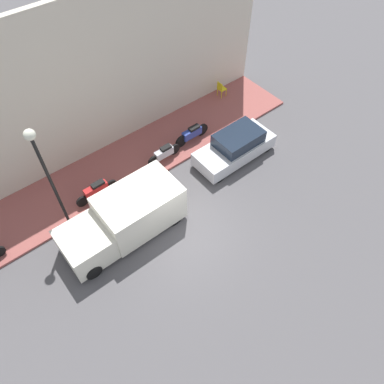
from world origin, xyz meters
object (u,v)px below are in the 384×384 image
(delivery_van, at_px, (124,218))
(motorcycle_blue, at_px, (192,133))
(cafe_chair, at_px, (221,88))
(streetlamp, at_px, (43,163))
(scooter_silver, at_px, (164,153))
(parked_car, at_px, (235,147))
(motorcycle_red, at_px, (97,190))

(delivery_van, height_order, motorcycle_blue, delivery_van)
(cafe_chair, bearing_deg, streetlamp, 102.59)
(streetlamp, height_order, cafe_chair, streetlamp)
(motorcycle_blue, height_order, streetlamp, streetlamp)
(delivery_van, bearing_deg, cafe_chair, -64.61)
(scooter_silver, height_order, cafe_chair, cafe_chair)
(scooter_silver, distance_m, motorcycle_blue, 1.86)
(delivery_van, distance_m, motorcycle_blue, 6.00)
(parked_car, bearing_deg, scooter_silver, 56.07)
(motorcycle_red, bearing_deg, cafe_chair, -77.57)
(delivery_van, relative_size, scooter_silver, 2.79)
(scooter_silver, xyz_separation_m, motorcycle_blue, (0.20, -1.85, 0.03))
(motorcycle_red, distance_m, scooter_silver, 3.62)
(parked_car, xyz_separation_m, cafe_chair, (3.83, -2.51, -0.04))
(delivery_van, height_order, cafe_chair, delivery_van)
(parked_car, distance_m, scooter_silver, 3.38)
(streetlamp, bearing_deg, motorcycle_blue, -85.15)
(parked_car, height_order, scooter_silver, parked_car)
(motorcycle_blue, bearing_deg, streetlamp, 94.85)
(parked_car, xyz_separation_m, scooter_silver, (1.88, 2.80, -0.14))
(parked_car, distance_m, delivery_van, 6.41)
(parked_car, distance_m, motorcycle_red, 6.68)
(delivery_van, distance_m, motorcycle_red, 2.30)
(delivery_van, bearing_deg, motorcycle_red, 0.56)
(scooter_silver, relative_size, streetlamp, 0.35)
(delivery_van, relative_size, motorcycle_blue, 2.52)
(cafe_chair, bearing_deg, motorcycle_blue, 116.90)
(parked_car, relative_size, motorcycle_red, 2.01)
(delivery_van, distance_m, cafe_chair, 9.86)
(delivery_van, xyz_separation_m, cafe_chair, (4.23, -8.90, -0.35))
(delivery_van, relative_size, motorcycle_red, 2.52)
(motorcycle_blue, xyz_separation_m, cafe_chair, (1.75, -3.46, 0.07))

